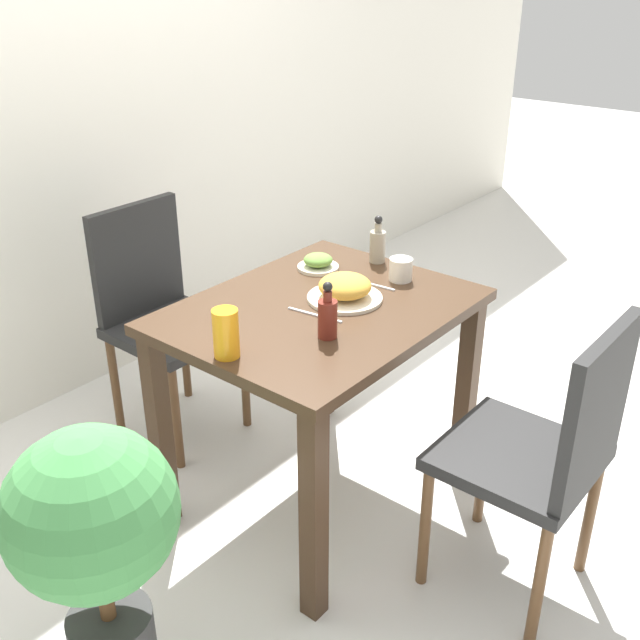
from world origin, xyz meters
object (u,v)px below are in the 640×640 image
Objects in this scene: potted_plant_left at (94,532)px; drink_cup at (401,269)px; chair_far at (161,308)px; side_plate at (318,263)px; chair_near at (547,448)px; food_plate at (345,289)px; juice_glass at (226,333)px; condiment_bottle at (378,244)px; sauce_bottle at (328,316)px.

drink_cup is at bearing -0.59° from potted_plant_left.
chair_far is 11.53× the size of drink_cup.
chair_near is at bearing -100.45° from side_plate.
potted_plant_left is at bearing 179.41° from drink_cup.
chair_far is 0.96m from drink_cup.
side_plate is at bearing 57.43° from food_plate.
food_plate is 1.73× the size of juice_glass.
side_plate is 0.84× the size of condiment_bottle.
condiment_bottle is at bearing -57.10° from chair_far.
potted_plant_left is (-0.78, 0.08, -0.30)m from sauce_bottle.
side_plate is at bearing 147.27° from condiment_bottle.
juice_glass reaches higher than potted_plant_left.
drink_cup is 0.75m from juice_glass.
sauce_bottle is at bearing -137.70° from side_plate.
chair_near is 5.25× the size of sauce_bottle.
chair_near is 0.78m from food_plate.
side_plate is at bearing 109.75° from drink_cup.
potted_plant_left is at bearing -178.02° from food_plate.
juice_glass is (-0.39, -0.78, 0.30)m from chair_far.
condiment_bottle reaches higher than chair_near.
side_plate is 0.68m from juice_glass.
potted_plant_left is at bearing -167.13° from side_plate.
drink_cup is (0.10, -0.28, 0.01)m from side_plate.
chair_far is 1.24m from potted_plant_left.
food_plate is 1.66× the size of side_plate.
chair_far is at bearing 42.79° from potted_plant_left.
drink_cup reaches higher than side_plate.
chair_far is 6.24× the size of side_plate.
side_plate is at bearing -100.45° from chair_near.
drink_cup is at bearing 8.25° from sauce_bottle.
condiment_bottle is at bearing 61.03° from drink_cup.
condiment_bottle reaches higher than juice_glass.
chair_near is 6.24× the size of side_plate.
food_plate is 0.31× the size of potted_plant_left.
chair_near is 0.78m from drink_cup.
food_plate is 0.27m from sauce_bottle.
drink_cup is at bearing -5.57° from juice_glass.
condiment_bottle reaches higher than chair_far.
chair_far is 0.98m from sauce_bottle.
juice_glass is at bearing 6.62° from potted_plant_left.
juice_glass is at bearing -116.51° from chair_far.
potted_plant_left is at bearing -173.86° from condiment_bottle.
condiment_bottle is at bearing -113.49° from chair_near.
juice_glass is 0.60m from potted_plant_left.
side_plate is (0.15, 0.23, -0.01)m from food_plate.
side_plate is at bearing 42.30° from sauce_bottle.
juice_glass is at bearing -174.16° from condiment_bottle.
condiment_bottle reaches higher than potted_plant_left.
sauce_bottle reaches higher than side_plate.
juice_glass is at bearing 151.51° from sauce_bottle.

